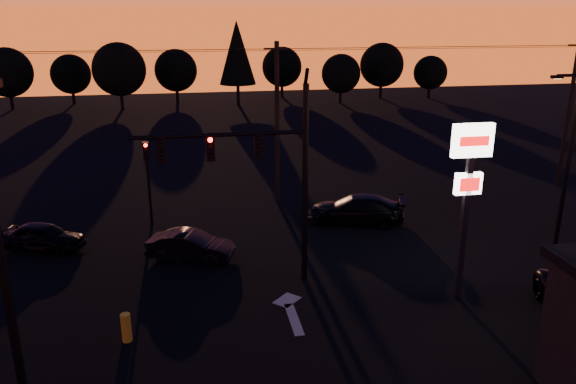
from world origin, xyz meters
name	(u,v)px	position (x,y,z in m)	size (l,w,h in m)	color
ground	(285,336)	(0.00, 0.00, 0.00)	(120.00, 120.00, 0.00)	black
lane_arrow	(291,310)	(0.50, 1.67, 0.01)	(1.20, 3.10, 0.01)	beige
traffic_signal_mast	(264,166)	(-0.10, 3.99, 4.94)	(6.79, 0.52, 8.58)	black
secondary_signal	(148,171)	(-5.00, 11.49, 2.86)	(0.30, 0.31, 4.35)	black
pylon_sign	(469,175)	(7.00, 1.50, 4.91)	(1.50, 0.28, 6.80)	black
streetlight	(568,154)	(13.91, 5.50, 4.42)	(1.55, 0.35, 8.00)	black
utility_pole_1	(277,123)	(2.00, 14.00, 4.59)	(1.40, 0.26, 9.00)	black
utility_pole_2	(569,113)	(20.00, 14.00, 4.59)	(1.40, 0.26, 9.00)	black
power_wires	(277,49)	(2.00, 14.00, 8.57)	(36.00, 1.22, 0.07)	black
bollard	(126,328)	(-5.27, 0.64, 0.50)	(0.33, 0.33, 1.00)	gold
tree_0	(7,72)	(-22.00, 50.00, 4.06)	(5.36, 5.36, 6.74)	black
tree_1	(71,74)	(-16.00, 53.00, 3.43)	(4.54, 4.54, 5.71)	black
tree_2	(119,69)	(-10.00, 48.00, 4.37)	(5.77, 5.78, 7.26)	black
tree_3	(176,70)	(-4.00, 52.00, 3.75)	(4.95, 4.95, 6.22)	black
tree_4	(237,52)	(3.00, 49.00, 5.93)	(4.18, 4.18, 9.50)	black
tree_5	(282,67)	(9.00, 54.00, 3.75)	(4.95, 4.95, 6.22)	black
tree_6	(341,74)	(15.00, 48.00, 3.43)	(4.54, 4.54, 5.71)	black
tree_7	(382,65)	(21.00, 51.00, 4.06)	(5.36, 5.36, 6.74)	black
tree_8	(430,73)	(27.00, 50.00, 3.12)	(4.12, 4.12, 5.19)	black
car_left	(43,237)	(-9.73, 9.10, 0.64)	(1.51, 3.75, 1.28)	black
car_mid	(191,246)	(-3.05, 6.84, 0.63)	(1.33, 3.83, 1.26)	black
car_right	(356,209)	(5.48, 9.92, 0.72)	(2.03, 4.99, 1.45)	black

